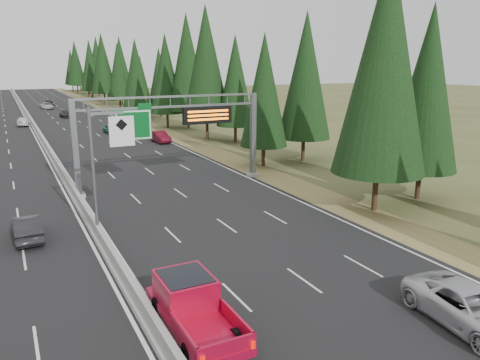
# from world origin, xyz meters

# --- Properties ---
(road) EXTENTS (32.00, 260.00, 0.08)m
(road) POSITION_xyz_m (0.00, 80.00, 0.04)
(road) COLOR black
(road) RESTS_ON ground
(shoulder_right) EXTENTS (3.60, 260.00, 0.06)m
(shoulder_right) POSITION_xyz_m (17.80, 80.00, 0.03)
(shoulder_right) COLOR olive
(shoulder_right) RESTS_ON ground
(median_barrier) EXTENTS (0.70, 260.00, 0.85)m
(median_barrier) POSITION_xyz_m (0.00, 80.00, 0.41)
(median_barrier) COLOR gray
(median_barrier) RESTS_ON road
(sign_gantry) EXTENTS (16.75, 0.98, 7.80)m
(sign_gantry) POSITION_xyz_m (8.92, 34.88, 5.27)
(sign_gantry) COLOR slate
(sign_gantry) RESTS_ON road
(hov_sign_pole) EXTENTS (2.80, 0.50, 8.00)m
(hov_sign_pole) POSITION_xyz_m (0.58, 24.97, 4.72)
(hov_sign_pole) COLOR slate
(hov_sign_pole) RESTS_ON road
(tree_row_right) EXTENTS (12.11, 239.04, 18.94)m
(tree_row_right) POSITION_xyz_m (21.83, 74.85, 9.31)
(tree_row_right) COLOR black
(tree_row_right) RESTS_ON ground
(silver_minivan) EXTENTS (3.28, 6.11, 1.63)m
(silver_minivan) POSITION_xyz_m (11.67, 8.00, 0.90)
(silver_minivan) COLOR silver
(silver_minivan) RESTS_ON road
(red_pickup) EXTENTS (2.22, 6.22, 2.03)m
(red_pickup) POSITION_xyz_m (1.50, 13.17, 1.20)
(red_pickup) COLOR black
(red_pickup) RESTS_ON road
(car_ahead_green) EXTENTS (1.76, 3.99, 1.33)m
(car_ahead_green) POSITION_xyz_m (10.06, 69.44, 0.75)
(car_ahead_green) COLOR #155D3A
(car_ahead_green) RESTS_ON road
(car_ahead_dkred) EXTENTS (1.89, 4.64, 1.50)m
(car_ahead_dkred) POSITION_xyz_m (14.25, 57.79, 0.83)
(car_ahead_dkred) COLOR #5D0D1D
(car_ahead_dkred) RESTS_ON road
(car_ahead_dkgrey) EXTENTS (2.09, 4.58, 1.30)m
(car_ahead_dkgrey) POSITION_xyz_m (6.67, 95.14, 0.73)
(car_ahead_dkgrey) COLOR black
(car_ahead_dkgrey) RESTS_ON road
(car_ahead_white) EXTENTS (2.67, 5.49, 1.50)m
(car_ahead_white) POSITION_xyz_m (5.01, 115.37, 0.83)
(car_ahead_white) COLOR silver
(car_ahead_white) RESTS_ON road
(car_ahead_far) EXTENTS (2.01, 4.87, 1.65)m
(car_ahead_far) POSITION_xyz_m (6.09, 121.73, 0.91)
(car_ahead_far) COLOR black
(car_ahead_far) RESTS_ON road
(car_onc_near) EXTENTS (1.67, 4.53, 1.48)m
(car_onc_near) POSITION_xyz_m (-3.86, 26.76, 0.82)
(car_onc_near) COLOR black
(car_onc_near) RESTS_ON road
(car_onc_white) EXTENTS (1.99, 4.71, 1.59)m
(car_onc_white) POSITION_xyz_m (-1.50, 85.06, 0.88)
(car_onc_white) COLOR silver
(car_onc_white) RESTS_ON road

